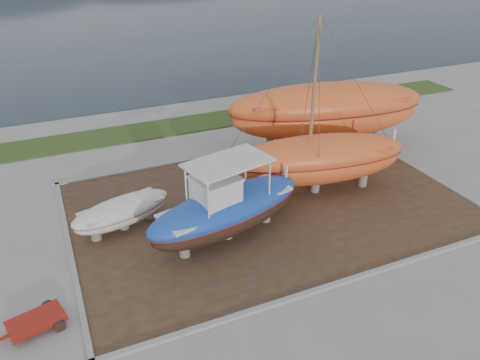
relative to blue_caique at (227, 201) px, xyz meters
name	(u,v)px	position (x,y,z in m)	size (l,w,h in m)	color
ground	(313,252)	(2.83, -2.33, -1.83)	(140.00, 140.00, 0.00)	gray
dirt_patch	(269,205)	(2.83, 1.67, -1.80)	(18.00, 12.00, 0.06)	#422D1E
curb_frame	(269,204)	(2.83, 1.67, -1.76)	(18.60, 12.60, 0.15)	gray
grass_strip	(192,124)	(2.83, 13.17, -1.79)	(44.00, 3.00, 0.08)	#284219
sea	(84,10)	(2.83, 67.67, -1.83)	(260.00, 100.00, 0.04)	#17242F
blue_caique	(227,201)	(0.00, 0.00, 0.00)	(7.36, 2.30, 3.55)	#1B48AC
white_dinghy	(123,215)	(-3.89, 2.46, -1.10)	(4.50, 1.69, 1.35)	silver
orange_sailboat	(322,111)	(5.53, 1.90, 2.47)	(8.92, 2.63, 8.48)	#E25622
orange_bare_hull	(326,117)	(8.84, 6.27, 0.14)	(11.65, 3.50, 3.82)	#E25622
red_trailer	(37,323)	(-7.70, -2.19, -1.65)	(2.64, 1.32, 0.37)	#9E1D11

